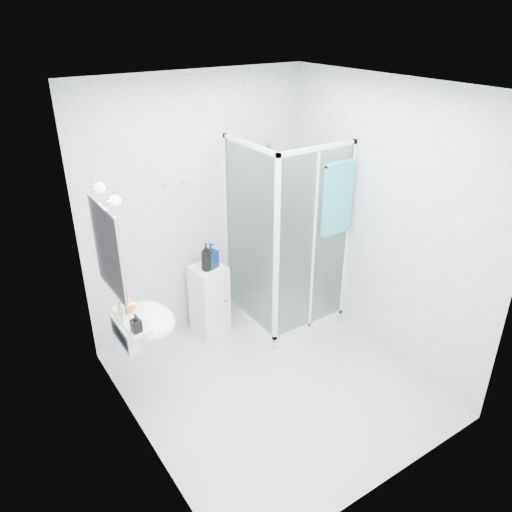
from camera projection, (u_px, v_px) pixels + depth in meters
room at (275, 257)px, 3.97m from camera, size 2.40×2.60×2.60m
shower_enclosure at (283, 286)px, 5.25m from camera, size 0.90×0.95×2.00m
wall_basin at (143, 322)px, 4.04m from camera, size 0.46×0.56×0.35m
mirror at (107, 250)px, 3.62m from camera, size 0.02×0.60×0.70m
vanity_lights at (106, 194)px, 3.46m from camera, size 0.10×0.40×0.08m
wall_hooks at (175, 183)px, 4.63m from camera, size 0.23×0.06×0.03m
storage_cabinet at (210, 300)px, 5.14m from camera, size 0.34×0.36×0.76m
hand_towel at (338, 196)px, 4.63m from camera, size 0.33×0.05×0.71m
shampoo_bottle_a at (206, 257)px, 4.85m from camera, size 0.15×0.15×0.29m
shampoo_bottle_b at (211, 255)px, 4.91m from camera, size 0.15×0.15×0.26m
soap_dispenser_orange at (126, 302)px, 4.01m from camera, size 0.15×0.15×0.19m
soap_dispenser_black at (136, 323)px, 3.77m from camera, size 0.08×0.08×0.16m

